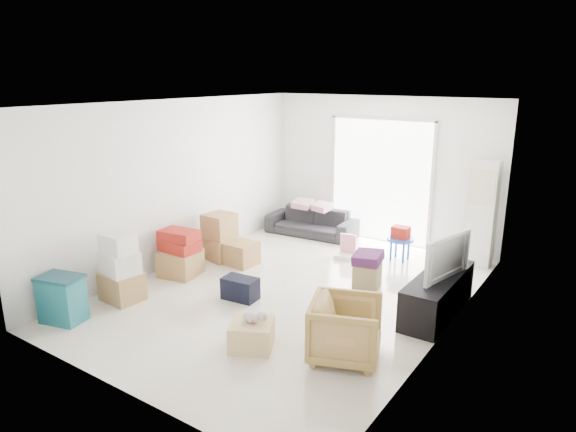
% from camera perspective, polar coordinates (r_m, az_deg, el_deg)
% --- Properties ---
extents(room_shell, '(4.98, 6.48, 3.18)m').
position_cam_1_polar(room_shell, '(7.17, 0.41, 1.59)').
color(room_shell, white).
rests_on(room_shell, ground).
extents(sliding_door, '(2.10, 0.04, 2.33)m').
position_cam_1_polar(sliding_door, '(9.76, 10.20, 4.44)').
color(sliding_door, white).
rests_on(sliding_door, room_shell).
extents(ac_tower, '(0.45, 0.30, 1.75)m').
position_cam_1_polar(ac_tower, '(8.93, 20.67, 0.23)').
color(ac_tower, silver).
rests_on(ac_tower, room_shell).
extents(tv_console, '(0.48, 1.61, 0.54)m').
position_cam_1_polar(tv_console, '(7.12, 16.29, -8.37)').
color(tv_console, black).
rests_on(tv_console, room_shell).
extents(television, '(0.78, 1.09, 0.13)m').
position_cam_1_polar(television, '(6.99, 16.50, -5.87)').
color(television, black).
rests_on(television, tv_console).
extents(sofa, '(1.81, 0.67, 0.69)m').
position_cam_1_polar(sofa, '(10.09, 2.64, -0.20)').
color(sofa, '#232428').
rests_on(sofa, room_shell).
extents(pillow_left, '(0.34, 0.27, 0.11)m').
position_cam_1_polar(pillow_left, '(10.09, 1.65, 2.15)').
color(pillow_left, '#C18D99').
rests_on(pillow_left, sofa).
extents(pillow_right, '(0.42, 0.36, 0.12)m').
position_cam_1_polar(pillow_right, '(9.88, 3.81, 1.89)').
color(pillow_right, '#C18D99').
rests_on(pillow_right, sofa).
extents(armchair, '(0.92, 0.95, 0.77)m').
position_cam_1_polar(armchair, '(5.82, 6.44, -12.12)').
color(armchair, tan).
rests_on(armchair, room_shell).
extents(storage_bins, '(0.62, 0.50, 0.62)m').
position_cam_1_polar(storage_bins, '(7.22, -23.82, -8.40)').
color(storage_bins, '#165B65').
rests_on(storage_bins, room_shell).
extents(box_stack_a, '(0.56, 0.48, 0.98)m').
position_cam_1_polar(box_stack_a, '(7.53, -18.09, -5.79)').
color(box_stack_a, '#AA784D').
rests_on(box_stack_a, room_shell).
extents(box_stack_b, '(0.65, 0.65, 0.74)m').
position_cam_1_polar(box_stack_b, '(8.24, -11.91, -4.18)').
color(box_stack_b, '#AA784D').
rests_on(box_stack_b, room_shell).
extents(box_stack_c, '(0.62, 0.55, 0.80)m').
position_cam_1_polar(box_stack_c, '(8.82, -7.59, -2.35)').
color(box_stack_c, '#AA784D').
rests_on(box_stack_c, room_shell).
extents(loose_box, '(0.47, 0.47, 0.38)m').
position_cam_1_polar(loose_box, '(8.59, -5.15, -4.17)').
color(loose_box, '#AA784D').
rests_on(loose_box, room_shell).
extents(duffel_bag, '(0.52, 0.34, 0.31)m').
position_cam_1_polar(duffel_bag, '(7.33, -5.33, -8.01)').
color(duffel_bag, black).
rests_on(duffel_bag, room_shell).
extents(ottoman, '(0.42, 0.42, 0.36)m').
position_cam_1_polar(ottoman, '(7.77, 8.79, -6.56)').
color(ottoman, '#927F55').
rests_on(ottoman, room_shell).
extents(blanket, '(0.45, 0.45, 0.14)m').
position_cam_1_polar(blanket, '(7.68, 8.86, -4.82)').
color(blanket, '#512154').
rests_on(blanket, ottoman).
extents(kids_table, '(0.45, 0.45, 0.59)m').
position_cam_1_polar(kids_table, '(8.90, 12.39, -2.24)').
color(kids_table, blue).
rests_on(kids_table, room_shell).
extents(toy_walker, '(0.33, 0.30, 0.41)m').
position_cam_1_polar(toy_walker, '(8.94, 6.46, -3.95)').
color(toy_walker, silver).
rests_on(toy_walker, room_shell).
extents(wood_crate, '(0.65, 0.65, 0.32)m').
position_cam_1_polar(wood_crate, '(6.12, -4.04, -12.99)').
color(wood_crate, '#D2BC79').
rests_on(wood_crate, room_shell).
extents(plush_bunny, '(0.30, 0.17, 0.15)m').
position_cam_1_polar(plush_bunny, '(6.00, -3.78, -11.12)').
color(plush_bunny, '#B2ADA8').
rests_on(plush_bunny, wood_crate).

